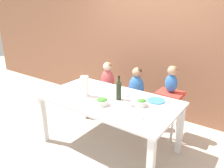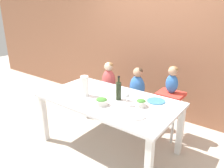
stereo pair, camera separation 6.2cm
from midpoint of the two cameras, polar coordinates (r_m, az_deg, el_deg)
name	(u,v)px [view 2 (the right image)]	position (r m, az deg, el deg)	size (l,w,h in m)	color
ground_plane	(109,146)	(3.21, -0.25, -15.84)	(14.00, 14.00, 0.00)	#BCB2A3
wall_back	(158,39)	(3.84, 12.44, 11.45)	(10.00, 0.06, 2.70)	#8E5B42
dining_table	(109,104)	(2.89, -0.27, -5.32)	(1.80, 0.98, 0.73)	silver
chair_far_left	(109,95)	(3.82, -0.38, -2.97)	(0.42, 0.36, 0.48)	silver
chair_far_center	(137,103)	(3.53, 6.92, -5.04)	(0.42, 0.36, 0.48)	silver
chair_right_highchair	(170,103)	(3.26, 15.41, -4.87)	(0.36, 0.31, 0.71)	silver
person_child_left	(109,77)	(3.70, -0.38, 1.74)	(0.25, 0.19, 0.51)	#C64C4C
person_child_center	(137,84)	(3.41, 7.15, -0.01)	(0.25, 0.19, 0.51)	#3366B2
person_baby_right	(172,79)	(3.13, 16.02, 1.32)	(0.18, 0.14, 0.38)	#3366B2
wine_bottle	(119,90)	(2.78, 2.37, -1.66)	(0.07, 0.07, 0.32)	#232D19
paper_towel_roll	(85,86)	(2.91, -6.52, -0.53)	(0.10, 0.10, 0.28)	white
wine_glass_near	(126,96)	(2.62, 4.44, -3.27)	(0.07, 0.07, 0.16)	white
salad_bowl_large	(102,101)	(2.66, -2.06, -4.59)	(0.16, 0.16, 0.09)	silver
salad_bowl_small	(141,103)	(2.65, 8.27, -4.90)	(0.13, 0.13, 0.09)	silver
dinner_plate_front_left	(67,94)	(3.04, -11.11, -2.56)	(0.23, 0.23, 0.01)	silver
dinner_plate_back_left	(94,86)	(3.29, -4.30, -0.54)	(0.23, 0.23, 0.01)	silver
dinner_plate_back_right	(156,101)	(2.83, 12.06, -4.38)	(0.23, 0.23, 0.01)	teal
dinner_plate_front_right	(136,115)	(2.44, 6.99, -8.12)	(0.23, 0.23, 0.01)	silver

